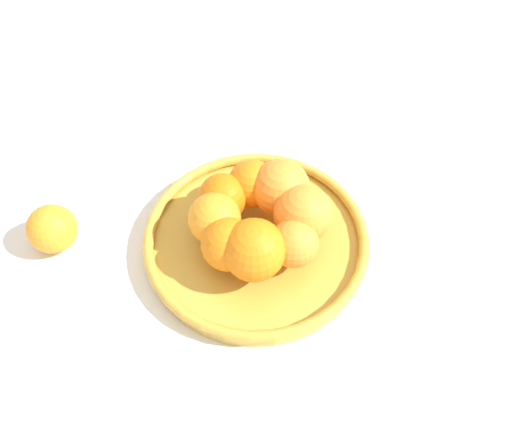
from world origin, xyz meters
TOP-DOWN VIEW (x-y plane):
  - ground_plane at (0.00, 0.00)m, footprint 4.00×4.00m
  - fruit_bowl at (0.00, 0.00)m, footprint 0.31×0.31m
  - orange_pile at (0.00, -0.00)m, footprint 0.19×0.19m
  - stray_orange at (-0.28, -0.01)m, footprint 0.07×0.07m

SIDE VIEW (x-z plane):
  - ground_plane at x=0.00m, z-range 0.00..0.00m
  - fruit_bowl at x=0.00m, z-range 0.00..0.03m
  - stray_orange at x=-0.28m, z-range 0.00..0.07m
  - orange_pile at x=0.00m, z-range 0.03..0.11m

